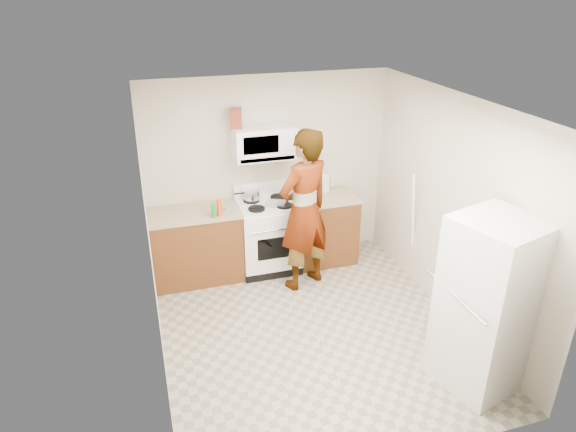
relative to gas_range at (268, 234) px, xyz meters
name	(u,v)px	position (x,y,z in m)	size (l,w,h in m)	color
floor	(312,330)	(0.10, -1.48, -0.49)	(3.60, 3.60, 0.00)	gray
back_wall	(269,171)	(0.10, 0.31, 0.76)	(3.20, 0.02, 2.50)	beige
right_wall	(452,211)	(1.69, -1.48, 0.76)	(0.02, 3.60, 2.50)	beige
cabinet_left	(197,246)	(-0.94, 0.01, -0.04)	(1.12, 0.62, 0.90)	#582F14
counter_left	(194,213)	(-0.94, 0.01, 0.43)	(1.14, 0.64, 0.04)	tan
cabinet_right	(323,229)	(0.78, 0.01, -0.04)	(0.80, 0.62, 0.90)	#582F14
counter_right	(325,197)	(0.78, 0.01, 0.43)	(0.82, 0.64, 0.04)	tan
gas_range	(268,234)	(0.00, 0.00, 0.00)	(0.76, 0.65, 1.13)	white
microwave	(264,142)	(0.00, 0.13, 1.21)	(0.76, 0.38, 0.40)	white
person	(304,211)	(0.32, -0.53, 0.53)	(0.74, 0.49, 2.03)	tan
fridge	(487,305)	(1.37, -2.64, 0.36)	(0.70, 0.70, 1.70)	beige
kettle	(324,183)	(0.84, 0.20, 0.55)	(0.17, 0.17, 0.20)	silver
jug	(236,118)	(-0.33, 0.16, 1.53)	(0.14, 0.14, 0.24)	maroon
saucepan	(252,195)	(-0.17, 0.15, 0.53)	(0.21, 0.21, 0.11)	silver
tray	(275,203)	(0.08, -0.08, 0.47)	(0.25, 0.16, 0.05)	white
bottle_spray	(219,208)	(-0.65, -0.21, 0.56)	(0.06, 0.06, 0.22)	#DB4410
bottle_hot_sauce	(214,210)	(-0.72, -0.18, 0.52)	(0.05, 0.05, 0.15)	orange
bottle_green_cap	(214,211)	(-0.73, -0.23, 0.54)	(0.06, 0.06, 0.18)	#188420
pot_lid	(225,211)	(-0.57, -0.09, 0.46)	(0.27, 0.27, 0.01)	silver
broom	(413,226)	(1.66, -0.79, 0.25)	(0.03, 0.03, 1.48)	white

